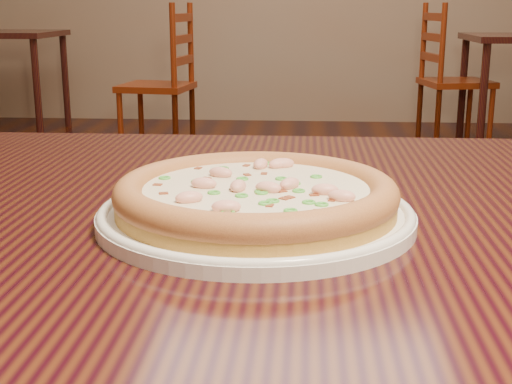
# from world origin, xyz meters

# --- Properties ---
(hero_table) EXTENTS (1.20, 0.80, 0.75)m
(hero_table) POSITION_xyz_m (0.12, -0.70, 0.65)
(hero_table) COLOR black
(hero_table) RESTS_ON ground
(plate) EXTENTS (0.29, 0.29, 0.02)m
(plate) POSITION_xyz_m (0.00, -0.75, 0.76)
(plate) COLOR white
(plate) RESTS_ON hero_table
(pizza) EXTENTS (0.26, 0.26, 0.03)m
(pizza) POSITION_xyz_m (0.00, -0.75, 0.78)
(pizza) COLOR #BA853F
(pizza) RESTS_ON plate
(chair_b) EXTENTS (0.47, 0.47, 0.95)m
(chair_b) POSITION_xyz_m (-0.86, 3.11, 0.44)
(chair_b) COLOR #5B2209
(chair_b) RESTS_ON ground
(chair_c) EXTENTS (0.49, 0.49, 0.95)m
(chair_c) POSITION_xyz_m (0.99, 3.49, 0.44)
(chair_c) COLOR #5B2209
(chair_c) RESTS_ON ground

